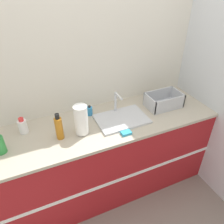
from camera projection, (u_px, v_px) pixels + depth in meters
ground_plane at (117, 207)px, 2.35m from camera, size 12.00×12.00×0.00m
wall_back at (90, 72)px, 2.15m from camera, size 4.63×0.06×2.60m
wall_right at (205, 66)px, 2.26m from camera, size 0.06×2.65×2.60m
counter_cabinet at (105, 157)px, 2.34m from camera, size 2.25×0.68×0.92m
sink at (121, 118)px, 2.12m from camera, size 0.49×0.34×0.24m
paper_towel_roll at (81, 120)px, 1.87m from camera, size 0.12×0.12×0.28m
dish_rack at (163, 102)px, 2.30m from camera, size 0.36×0.23×0.15m
bottle_amber at (59, 128)px, 1.84m from camera, size 0.07×0.07×0.25m
bottle_white_spray at (23, 126)px, 1.92m from camera, size 0.08×0.08×0.16m
soap_dispenser at (90, 111)px, 2.17m from camera, size 0.06×0.06×0.10m
sponge at (126, 133)px, 1.94m from camera, size 0.09×0.06×0.02m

